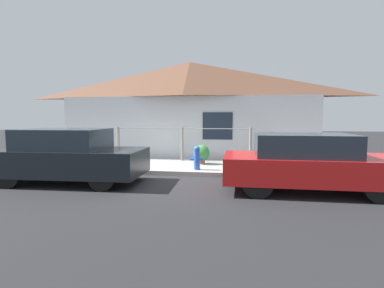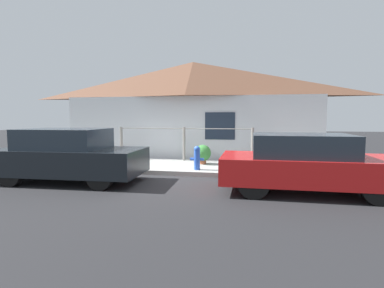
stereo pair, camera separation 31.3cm
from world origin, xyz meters
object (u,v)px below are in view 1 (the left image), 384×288
object	(u,v)px
car_right	(307,162)
fire_hydrant	(197,157)
potted_plant_near_hydrant	(202,153)
car_left	(69,156)

from	to	relation	value
car_right	fire_hydrant	xyz separation A→B (m)	(-2.75, 1.68, -0.17)
car_right	fire_hydrant	size ratio (longest dim) A/B	5.40
fire_hydrant	potted_plant_near_hydrant	size ratio (longest dim) A/B	1.10
car_right	potted_plant_near_hydrant	bearing A→B (deg)	134.60
fire_hydrant	potted_plant_near_hydrant	distance (m)	1.10
car_left	potted_plant_near_hydrant	distance (m)	4.14
car_left	potted_plant_near_hydrant	size ratio (longest dim) A/B	5.93
car_left	fire_hydrant	distance (m)	3.50
car_left	potted_plant_near_hydrant	xyz separation A→B (m)	(3.06, 2.79, -0.20)
car_right	potted_plant_near_hydrant	xyz separation A→B (m)	(-2.75, 2.79, -0.18)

